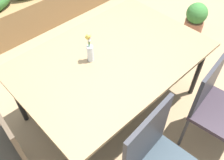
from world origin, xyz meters
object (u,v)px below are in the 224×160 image
Objects in this scene: dining_table at (112,60)px; potted_plant at (195,20)px; chair_near_right at (218,105)px; planter_box at (16,9)px; flower_vase at (90,49)px.

potted_plant is at bearing 3.79° from dining_table.
chair_near_right is at bearing -67.29° from dining_table.
potted_plant is at bearing -149.26° from chair_near_right.
dining_table is 0.51× the size of planter_box.
dining_table is at bearing -28.29° from flower_vase.
dining_table is at bearing -176.21° from potted_plant.
potted_plant is (1.87, 0.02, -0.59)m from flower_vase.
chair_near_right is at bearing -61.12° from flower_vase.
chair_near_right is (0.38, -0.91, -0.16)m from dining_table.
planter_box is (0.14, 1.79, -0.48)m from flower_vase.
potted_plant is (1.32, 1.02, -0.26)m from chair_near_right.
flower_vase is (-0.55, 1.00, 0.34)m from chair_near_right.
chair_near_right is 3.19× the size of flower_vase.
planter_box is at bearing 85.45° from flower_vase.
flower_vase is at bearing -94.55° from planter_box.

